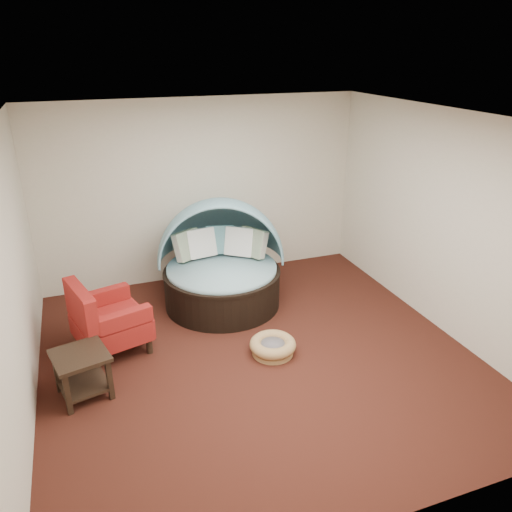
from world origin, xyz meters
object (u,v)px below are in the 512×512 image
object	(u,v)px
red_armchair	(106,320)
pet_basket	(273,346)
side_table	(82,369)
canopy_daybed	(221,257)

from	to	relation	value
red_armchair	pet_basket	bearing A→B (deg)	-37.14
red_armchair	side_table	bearing A→B (deg)	-127.97
pet_basket	red_armchair	xyz separation A→B (m)	(-1.87, 0.74, 0.33)
canopy_daybed	side_table	size ratio (longest dim) A/B	3.14
canopy_daybed	side_table	xyz separation A→B (m)	(-2.00, -1.55, -0.37)
pet_basket	canopy_daybed	bearing A→B (deg)	97.08
side_table	red_armchair	bearing A→B (deg)	67.58
canopy_daybed	pet_basket	distance (m)	1.65
canopy_daybed	red_armchair	world-z (taller)	canopy_daybed
pet_basket	side_table	xyz separation A→B (m)	(-2.18, -0.03, 0.23)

